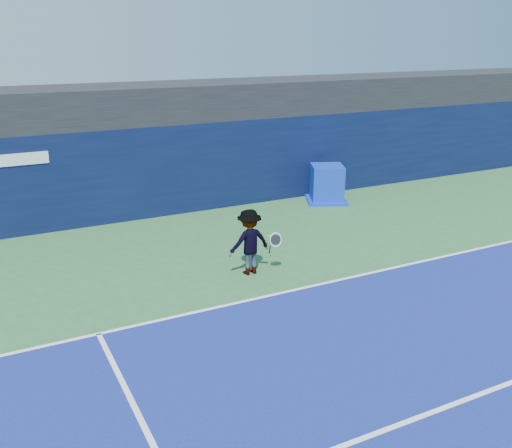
% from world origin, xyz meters
% --- Properties ---
extents(ground, '(80.00, 80.00, 0.00)m').
position_xyz_m(ground, '(0.00, 0.00, 0.00)').
color(ground, '#2C6333').
rests_on(ground, ground).
extents(baseline, '(24.00, 0.10, 0.01)m').
position_xyz_m(baseline, '(0.00, 3.00, 0.01)').
color(baseline, white).
rests_on(baseline, ground).
extents(service_line, '(24.00, 0.10, 0.01)m').
position_xyz_m(service_line, '(0.00, -2.00, 0.01)').
color(service_line, white).
rests_on(service_line, ground).
extents(stadium_band, '(36.00, 3.00, 1.20)m').
position_xyz_m(stadium_band, '(0.00, 11.50, 3.60)').
color(stadium_band, black).
rests_on(stadium_band, back_wall_assembly).
extents(back_wall_assembly, '(36.00, 1.03, 3.00)m').
position_xyz_m(back_wall_assembly, '(-0.00, 10.50, 1.50)').
color(back_wall_assembly, black).
rests_on(back_wall_assembly, ground).
extents(equipment_cart, '(1.84, 1.84, 1.34)m').
position_xyz_m(equipment_cart, '(4.55, 9.06, 0.61)').
color(equipment_cart, '#0C2BB4').
rests_on(equipment_cart, ground).
extents(tennis_player, '(1.30, 0.71, 1.69)m').
position_xyz_m(tennis_player, '(-0.86, 4.43, 0.85)').
color(tennis_player, silver).
rests_on(tennis_player, ground).
extents(tennis_ball, '(0.06, 0.06, 0.06)m').
position_xyz_m(tennis_ball, '(-0.10, 4.78, 0.77)').
color(tennis_ball, '#C8E519').
rests_on(tennis_ball, ground).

